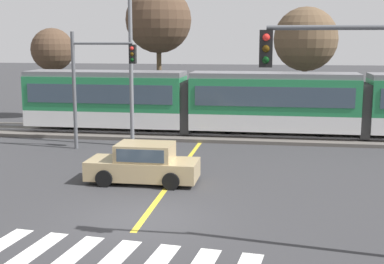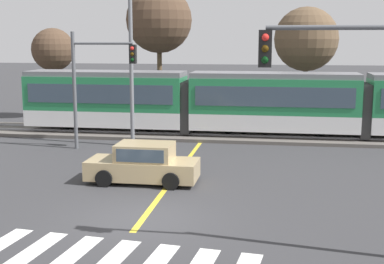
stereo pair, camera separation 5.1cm
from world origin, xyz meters
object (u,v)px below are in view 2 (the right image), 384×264
at_px(traffic_light_far_left, 95,74).
at_px(traffic_light_near_right, 358,98).
at_px(light_rail_tram, 274,101).
at_px(bare_tree_far_west, 53,50).
at_px(sedan_crossing, 143,164).
at_px(bare_tree_east, 306,39).
at_px(bare_tree_west, 159,20).
at_px(street_lamp_centre, 135,47).

xyz_separation_m(traffic_light_far_left, traffic_light_near_right, (10.69, -11.71, 0.29)).
height_order(light_rail_tram, bare_tree_far_west, bare_tree_far_west).
bearing_deg(sedan_crossing, bare_tree_east, 65.85).
xyz_separation_m(sedan_crossing, traffic_light_near_right, (6.90, -6.00, 3.32)).
bearing_deg(traffic_light_near_right, sedan_crossing, 138.95).
distance_m(sedan_crossing, traffic_light_far_left, 7.49).
bearing_deg(sedan_crossing, light_rail_tram, 64.54).
height_order(traffic_light_far_left, bare_tree_west, bare_tree_west).
distance_m(light_rail_tram, bare_tree_west, 10.49).
distance_m(light_rail_tram, street_lamp_centre, 8.16).
bearing_deg(bare_tree_far_west, street_lamp_centre, -46.75).
height_order(street_lamp_centre, bare_tree_far_west, street_lamp_centre).
height_order(traffic_light_near_right, bare_tree_east, bare_tree_east).
distance_m(sedan_crossing, bare_tree_east, 16.93).
bearing_deg(traffic_light_far_left, street_lamp_centre, 31.34).
xyz_separation_m(traffic_light_near_right, bare_tree_east, (-0.24, 20.85, 1.36)).
bearing_deg(light_rail_tram, street_lamp_centre, -154.24).
distance_m(traffic_light_far_left, bare_tree_far_west, 11.57).
xyz_separation_m(light_rail_tram, traffic_light_far_left, (-8.59, -4.37, 1.68)).
bearing_deg(bare_tree_west, sedan_crossing, -79.83).
height_order(traffic_light_far_left, street_lamp_centre, street_lamp_centre).
xyz_separation_m(traffic_light_far_left, bare_tree_west, (0.98, 9.97, 2.88)).
height_order(sedan_crossing, street_lamp_centre, street_lamp_centre).
xyz_separation_m(bare_tree_west, bare_tree_east, (9.47, -0.83, -1.24)).
xyz_separation_m(street_lamp_centre, bare_tree_east, (8.70, 8.07, 0.35)).
height_order(light_rail_tram, traffic_light_far_left, traffic_light_far_left).
bearing_deg(traffic_light_near_right, traffic_light_far_left, 132.39).
bearing_deg(sedan_crossing, bare_tree_west, 100.17).
height_order(light_rail_tram, street_lamp_centre, street_lamp_centre).
height_order(sedan_crossing, bare_tree_east, bare_tree_east).
xyz_separation_m(traffic_light_near_right, bare_tree_west, (-9.71, 21.68, 2.59)).
bearing_deg(traffic_light_far_left, light_rail_tram, 26.94).
relative_size(traffic_light_far_left, street_lamp_centre, 0.65).
bearing_deg(traffic_light_near_right, bare_tree_east, 90.66).
relative_size(light_rail_tram, bare_tree_far_west, 4.56).
relative_size(sedan_crossing, traffic_light_near_right, 0.70).
height_order(traffic_light_near_right, street_lamp_centre, street_lamp_centre).
bearing_deg(light_rail_tram, traffic_light_near_right, -82.56).
height_order(street_lamp_centre, bare_tree_east, street_lamp_centre).
distance_m(street_lamp_centre, bare_tree_east, 11.87).
height_order(traffic_light_near_right, bare_tree_west, bare_tree_west).
bearing_deg(bare_tree_east, traffic_light_far_left, -138.84).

